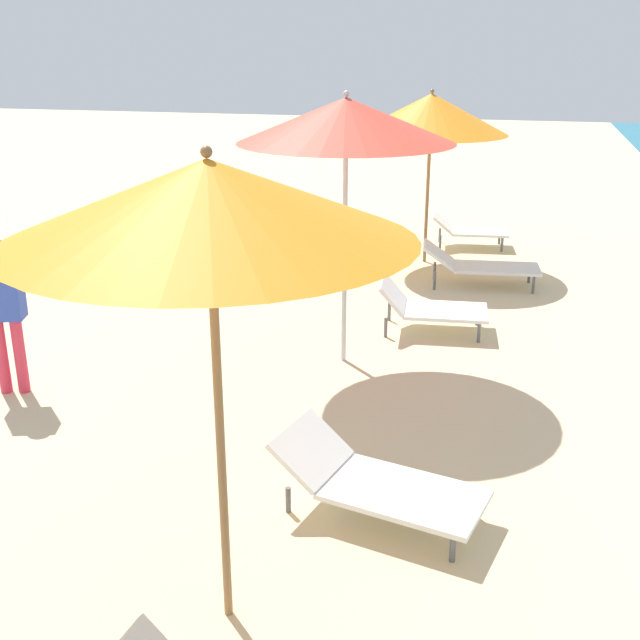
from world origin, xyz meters
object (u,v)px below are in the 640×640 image
object	(u,v)px
umbrella_third	(209,201)
person_walking_near	(3,302)
lounger_third_shoreside	(376,481)
umbrella_farthest	(431,114)
lounger_fourth_shoreside	(430,307)
umbrella_fourth	(346,121)
lounger_farthest_shoreside	(468,229)
lounger_farthest_inland	(479,264)

from	to	relation	value
umbrella_third	person_walking_near	world-z (taller)	umbrella_third
lounger_third_shoreside	umbrella_farthest	size ratio (longest dim) A/B	0.62
lounger_fourth_shoreside	umbrella_farthest	world-z (taller)	umbrella_farthest
umbrella_fourth	lounger_farthest_shoreside	xyz separation A→B (m)	(0.92, 5.25, -2.20)
umbrella_third	lounger_third_shoreside	bearing A→B (deg)	62.36
umbrella_farthest	lounger_fourth_shoreside	bearing A→B (deg)	-81.92
umbrella_fourth	lounger_fourth_shoreside	distance (m)	2.58
umbrella_fourth	lounger_fourth_shoreside	bearing A→B (deg)	55.36
lounger_farthest_shoreside	lounger_farthest_inland	bearing A→B (deg)	-88.69
lounger_third_shoreside	person_walking_near	distance (m)	3.99
umbrella_third	person_walking_near	distance (m)	4.23
person_walking_near	lounger_third_shoreside	bearing A→B (deg)	55.19
umbrella_fourth	umbrella_farthest	bearing A→B (deg)	85.29
umbrella_fourth	lounger_farthest_shoreside	world-z (taller)	umbrella_fourth
lounger_farthest_inland	lounger_third_shoreside	bearing A→B (deg)	-100.11
lounger_fourth_shoreside	lounger_farthest_inland	xyz separation A→B (m)	(0.45, 1.94, 0.01)
lounger_fourth_shoreside	umbrella_fourth	bearing A→B (deg)	-130.11
lounger_farthest_shoreside	lounger_farthest_inland	xyz separation A→B (m)	(0.31, -2.18, 0.02)
umbrella_third	lounger_farthest_inland	bearing A→B (deg)	81.71
umbrella_fourth	lounger_farthest_shoreside	size ratio (longest dim) A/B	2.14
person_walking_near	umbrella_farthest	bearing A→B (deg)	132.86
lounger_third_shoreside	person_walking_near	xyz separation A→B (m)	(-3.76, 1.17, 0.65)
lounger_fourth_shoreside	lounger_farthest_inland	bearing A→B (deg)	71.56
person_walking_near	umbrella_fourth	bearing A→B (deg)	100.66
umbrella_fourth	umbrella_farthest	size ratio (longest dim) A/B	1.08
umbrella_third	lounger_farthest_shoreside	distance (m)	9.50
umbrella_third	umbrella_farthest	world-z (taller)	umbrella_third
lounger_farthest_shoreside	person_walking_near	world-z (taller)	person_walking_near
umbrella_third	umbrella_farthest	bearing A→B (deg)	88.98
lounger_fourth_shoreside	lounger_farthest_shoreside	bearing A→B (deg)	82.57
umbrella_third	umbrella_farthest	distance (m)	8.14
lounger_fourth_shoreside	lounger_farthest_inland	world-z (taller)	lounger_fourth_shoreside
lounger_farthest_inland	umbrella_farthest	bearing A→B (deg)	122.34
umbrella_third	umbrella_fourth	distance (m)	3.98
lounger_farthest_inland	lounger_farthest_shoreside	bearing A→B (deg)	91.57
lounger_fourth_shoreside	lounger_farthest_inland	distance (m)	2.00
umbrella_fourth	lounger_farthest_inland	distance (m)	3.95
umbrella_fourth	person_walking_near	bearing A→B (deg)	-151.83
lounger_third_shoreside	person_walking_near	bearing A→B (deg)	175.85
umbrella_third	lounger_farthest_shoreside	size ratio (longest dim) A/B	2.12
lounger_fourth_shoreside	lounger_farthest_shoreside	world-z (taller)	lounger_fourth_shoreside
lounger_third_shoreside	lounger_farthest_inland	xyz separation A→B (m)	(0.37, 5.79, 0.05)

